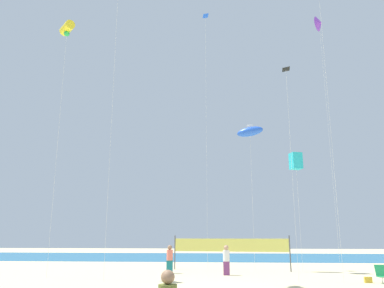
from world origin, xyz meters
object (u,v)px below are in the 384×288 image
kite_violet_delta (319,24)px  volleyball_net (230,246)px  beach_handbag (368,280)px  kite_cyan_box (296,161)px  beachgoer_white_shirt (226,259)px  kite_blue_inflatable (250,132)px  kite_yellow_tube (67,29)px  beachgoer_coral_shirt (170,258)px  kite_blue_diamond (205,25)px  kite_black_diamond (286,75)px  folding_beach_chair (382,274)px

kite_violet_delta → volleyball_net: bearing=-163.0°
beach_handbag → kite_cyan_box: size_ratio=0.05×
beachgoer_white_shirt → kite_blue_inflatable: (1.97, 3.48, 9.12)m
beachgoer_white_shirt → kite_yellow_tube: (-10.38, -2.47, 14.96)m
beachgoer_coral_shirt → beachgoer_white_shirt: 3.80m
kite_blue_inflatable → kite_blue_diamond: 11.14m
kite_yellow_tube → kite_cyan_box: bearing=17.6°
volleyball_net → kite_black_diamond: bearing=-62.2°
beachgoer_coral_shirt → kite_blue_inflatable: kite_blue_inflatable is taller
folding_beach_chair → kite_black_diamond: bearing=-148.6°
folding_beach_chair → kite_cyan_box: (-2.93, 5.80, 7.07)m
beach_handbag → kite_black_diamond: (-3.50, 0.16, 11.56)m
kite_blue_diamond → kite_black_diamond: 13.44m
beachgoer_white_shirt → kite_blue_inflatable: 9.96m
kite_yellow_tube → kite_blue_diamond: bearing=41.9°
kite_yellow_tube → kite_blue_diamond: (8.91, 7.99, 4.55)m
beachgoer_coral_shirt → folding_beach_chair: (11.67, -4.29, -0.48)m
kite_blue_inflatable → kite_blue_diamond: (-3.44, 2.04, 10.40)m
volleyball_net → kite_blue_inflatable: (1.68, 0.05, 8.44)m
kite_blue_inflatable → kite_yellow_tube: bearing=-154.3°
folding_beach_chair → kite_blue_inflatable: 13.26m
folding_beach_chair → kite_blue_diamond: 23.86m
beachgoer_coral_shirt → beach_handbag: bearing=-4.1°
beachgoer_white_shirt → kite_blue_inflatable: bearing=120.3°
kite_violet_delta → beach_handbag: bearing=-97.2°
beachgoer_coral_shirt → kite_blue_diamond: (2.22, 4.62, 19.53)m
kite_blue_diamond → kite_yellow_tube: bearing=-138.1°
beachgoer_coral_shirt → kite_cyan_box: bearing=27.0°
kite_blue_inflatable → kite_violet_delta: bearing=20.7°
beachgoer_white_shirt → kite_blue_diamond: kite_blue_diamond is taller
volleyball_net → kite_blue_inflatable: bearing=1.7°
kite_cyan_box → volleyball_net: bearing=167.9°
kite_blue_inflatable → volleyball_net: bearing=-178.3°
folding_beach_chair → volleyball_net: bearing=172.4°
beach_handbag → kite_black_diamond: 12.08m
beach_handbag → volleyball_net: bearing=135.8°
beachgoer_coral_shirt → kite_black_diamond: (7.47, -4.10, 10.76)m
folding_beach_chair → kite_yellow_tube: bearing=-148.9°
folding_beach_chair → volleyball_net: volleyball_net is taller
beach_handbag → folding_beach_chair: bearing=-2.2°
beach_handbag → kite_violet_delta: kite_violet_delta is taller
kite_cyan_box → kite_blue_inflatable: bearing=160.8°
kite_yellow_tube → kite_blue_diamond: size_ratio=0.76×
beachgoer_coral_shirt → beachgoer_white_shirt: beachgoer_white_shirt is taller
folding_beach_chair → kite_black_diamond: 12.00m
beachgoer_coral_shirt → kite_yellow_tube: (-6.69, -3.37, 14.97)m
volleyball_net → kite_blue_inflatable: size_ratio=0.77×
beach_handbag → kite_black_diamond: bearing=177.3°
kite_violet_delta → kite_blue_inflatable: kite_violet_delta is taller
folding_beach_chair → volleyball_net: size_ratio=0.11×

